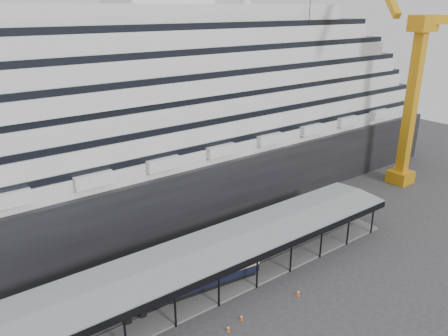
% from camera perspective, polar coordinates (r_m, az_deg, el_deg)
% --- Properties ---
extents(ground, '(200.00, 200.00, 0.00)m').
position_cam_1_polar(ground, '(53.85, 2.51, -16.87)').
color(ground, '#323234').
rests_on(ground, ground).
extents(cruise_ship, '(130.00, 30.00, 43.90)m').
position_cam_1_polar(cruise_ship, '(71.91, -13.77, 8.38)').
color(cruise_ship, black).
rests_on(cruise_ship, ground).
extents(platform_canopy, '(56.00, 9.18, 5.30)m').
position_cam_1_polar(platform_canopy, '(55.73, -0.78, -12.46)').
color(platform_canopy, slate).
rests_on(platform_canopy, ground).
extents(crane_yellow, '(23.83, 18.78, 47.60)m').
position_cam_1_polar(crane_yellow, '(87.24, 23.01, 10.47)').
color(crane_yellow, orange).
rests_on(crane_yellow, ground).
extents(pullman_carriage, '(19.82, 4.90, 19.30)m').
position_cam_1_polar(pullman_carriage, '(53.49, -5.10, -14.10)').
color(pullman_carriage, black).
rests_on(pullman_carriage, ground).
extents(traffic_cone_left, '(0.48, 0.48, 0.74)m').
position_cam_1_polar(traffic_cone_left, '(49.51, 0.55, -20.21)').
color(traffic_cone_left, '#DC510C').
rests_on(traffic_cone_left, ground).
extents(traffic_cone_mid, '(0.41, 0.41, 0.73)m').
position_cam_1_polar(traffic_cone_mid, '(50.91, 2.28, -18.90)').
color(traffic_cone_mid, '#DF4A0C').
rests_on(traffic_cone_mid, ground).
extents(traffic_cone_right, '(0.44, 0.44, 0.82)m').
position_cam_1_polar(traffic_cone_right, '(55.00, 9.67, -15.76)').
color(traffic_cone_right, '#EE4B0D').
rests_on(traffic_cone_right, ground).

